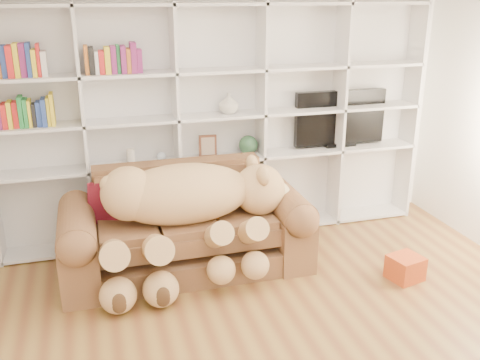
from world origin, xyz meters
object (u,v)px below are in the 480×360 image
object	(u,v)px
sofa	(186,232)
tv	(340,119)
gift_box	(405,268)
teddy_bear	(187,208)

from	to	relation	value
sofa	tv	distance (m)	2.15
gift_box	teddy_bear	bearing A→B (deg)	162.37
gift_box	tv	size ratio (longest dim) A/B	0.27
teddy_bear	gift_box	distance (m)	2.06
sofa	teddy_bear	world-z (taller)	teddy_bear
sofa	gift_box	size ratio (longest dim) A/B	8.12
teddy_bear	gift_box	size ratio (longest dim) A/B	6.61
gift_box	tv	xyz separation A→B (m)	(-0.00, 1.48, 1.06)
sofa	tv	xyz separation A→B (m)	(1.87, 0.69, 0.81)
gift_box	tv	bearing A→B (deg)	90.00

